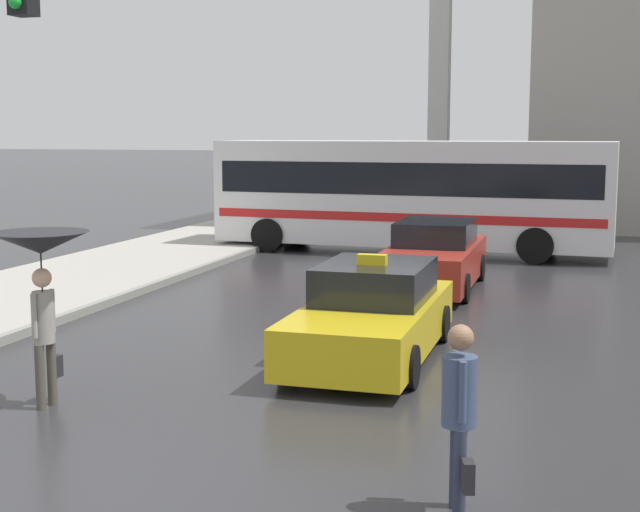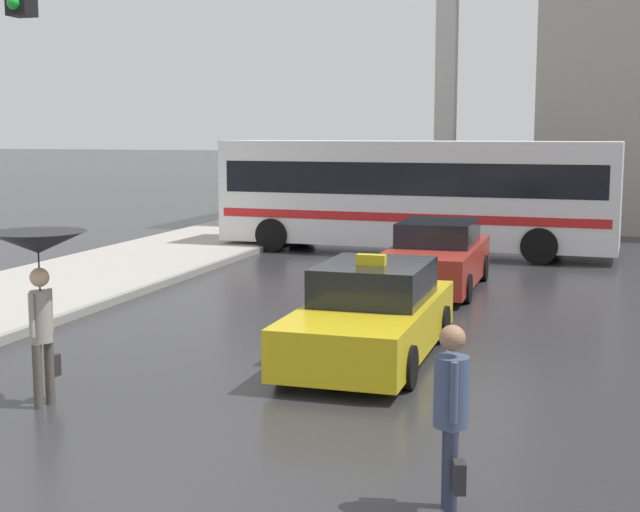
{
  "view_description": "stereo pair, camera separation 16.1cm",
  "coord_description": "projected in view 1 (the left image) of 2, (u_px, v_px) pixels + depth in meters",
  "views": [
    {
      "loc": [
        4.56,
        -6.41,
        3.42
      ],
      "look_at": [
        0.48,
        7.48,
        1.4
      ],
      "focal_mm": 50.0,
      "sensor_mm": 36.0,
      "label": 1
    },
    {
      "loc": [
        4.72,
        -6.36,
        3.42
      ],
      "look_at": [
        0.48,
        7.48,
        1.4
      ],
      "focal_mm": 50.0,
      "sensor_mm": 36.0,
      "label": 2
    }
  ],
  "objects": [
    {
      "name": "taxi",
      "position": [
        372.0,
        315.0,
        13.51
      ],
      "size": [
        1.91,
        4.58,
        1.6
      ],
      "rotation": [
        0.0,
        0.0,
        3.14
      ],
      "color": "gold",
      "rests_on": "ground_plane"
    },
    {
      "name": "sedan_red",
      "position": [
        434.0,
        258.0,
        19.52
      ],
      "size": [
        1.91,
        4.61,
        1.48
      ],
      "rotation": [
        0.0,
        0.0,
        3.14
      ],
      "color": "#A52D23",
      "rests_on": "ground_plane"
    },
    {
      "name": "city_bus",
      "position": [
        411.0,
        191.0,
        25.31
      ],
      "size": [
        11.25,
        3.06,
        3.17
      ],
      "rotation": [
        0.0,
        0.0,
        1.53
      ],
      "color": "silver",
      "rests_on": "ground_plane"
    },
    {
      "name": "pedestrian_man",
      "position": [
        460.0,
        405.0,
        7.94
      ],
      "size": [
        0.39,
        0.59,
        1.74
      ],
      "rotation": [
        0.0,
        0.0,
        -1.3
      ],
      "color": "#2D3347",
      "rests_on": "ground_plane"
    },
    {
      "name": "pedestrian_with_umbrella",
      "position": [
        41.0,
        260.0,
        10.92
      ],
      "size": [
        1.19,
        1.19,
        2.21
      ],
      "rotation": [
        0.0,
        0.0,
        1.47
      ],
      "color": "#4C473D",
      "rests_on": "ground_plane"
    }
  ]
}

